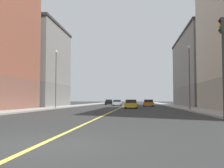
{
  "coord_description": "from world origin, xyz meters",
  "views": [
    {
      "loc": [
        2.65,
        -7.14,
        1.22
      ],
      "look_at": [
        -0.42,
        25.52,
        3.15
      ],
      "focal_mm": 43.52,
      "sensor_mm": 36.0,
      "label": 1
    }
  ],
  "objects_px": {
    "car_silver": "(117,103)",
    "car_red": "(133,102)",
    "car_black": "(109,102)",
    "car_yellow": "(131,104)",
    "street_lamp_left_near": "(189,71)",
    "car_orange": "(149,103)",
    "building_right_midblock": "(28,66)",
    "street_lamp_right_near": "(56,73)",
    "building_left_mid": "(213,70)",
    "traffic_light_left_near": "(223,54)"
  },
  "relations": [
    {
      "from": "car_black",
      "to": "car_red",
      "type": "xyz_separation_m",
      "value": [
        6.05,
        -1.58,
        0.01
      ]
    },
    {
      "from": "car_silver",
      "to": "car_red",
      "type": "relative_size",
      "value": 0.97
    },
    {
      "from": "building_right_midblock",
      "to": "car_silver",
      "type": "xyz_separation_m",
      "value": [
        15.2,
        11.75,
        -6.65
      ]
    },
    {
      "from": "street_lamp_left_near",
      "to": "car_orange",
      "type": "height_order",
      "value": "street_lamp_left_near"
    },
    {
      "from": "street_lamp_left_near",
      "to": "street_lamp_right_near",
      "type": "relative_size",
      "value": 0.93
    },
    {
      "from": "car_black",
      "to": "car_silver",
      "type": "relative_size",
      "value": 1.04
    },
    {
      "from": "building_left_mid",
      "to": "car_red",
      "type": "distance_m",
      "value": 21.71
    },
    {
      "from": "street_lamp_right_near",
      "to": "car_orange",
      "type": "xyz_separation_m",
      "value": [
        13.38,
        15.14,
        -4.29
      ]
    },
    {
      "from": "car_black",
      "to": "car_yellow",
      "type": "distance_m",
      "value": 30.14
    },
    {
      "from": "car_black",
      "to": "building_left_mid",
      "type": "bearing_deg",
      "value": -35.96
    },
    {
      "from": "street_lamp_left_near",
      "to": "car_orange",
      "type": "relative_size",
      "value": 1.84
    },
    {
      "from": "building_right_midblock",
      "to": "car_yellow",
      "type": "relative_size",
      "value": 3.83
    },
    {
      "from": "street_lamp_left_near",
      "to": "traffic_light_left_near",
      "type": "bearing_deg",
      "value": -93.7
    },
    {
      "from": "street_lamp_left_near",
      "to": "car_orange",
      "type": "distance_m",
      "value": 20.68
    },
    {
      "from": "traffic_light_left_near",
      "to": "car_red",
      "type": "distance_m",
      "value": 51.15
    },
    {
      "from": "building_right_midblock",
      "to": "car_black",
      "type": "distance_m",
      "value": 25.74
    },
    {
      "from": "car_orange",
      "to": "building_right_midblock",
      "type": "bearing_deg",
      "value": -167.13
    },
    {
      "from": "street_lamp_left_near",
      "to": "car_orange",
      "type": "bearing_deg",
      "value": 101.14
    },
    {
      "from": "car_orange",
      "to": "car_black",
      "type": "bearing_deg",
      "value": 119.13
    },
    {
      "from": "street_lamp_left_near",
      "to": "street_lamp_right_near",
      "type": "xyz_separation_m",
      "value": [
        -17.31,
        4.78,
        0.3
      ]
    },
    {
      "from": "building_left_mid",
      "to": "building_right_midblock",
      "type": "height_order",
      "value": "building_right_midblock"
    },
    {
      "from": "car_yellow",
      "to": "car_silver",
      "type": "bearing_deg",
      "value": 99.98
    },
    {
      "from": "street_lamp_right_near",
      "to": "car_yellow",
      "type": "relative_size",
      "value": 1.97
    },
    {
      "from": "building_right_midblock",
      "to": "street_lamp_right_near",
      "type": "distance_m",
      "value": 13.33
    },
    {
      "from": "car_red",
      "to": "building_left_mid",
      "type": "bearing_deg",
      "value": -42.23
    },
    {
      "from": "street_lamp_right_near",
      "to": "car_silver",
      "type": "bearing_deg",
      "value": 72.47
    },
    {
      "from": "traffic_light_left_near",
      "to": "street_lamp_right_near",
      "type": "bearing_deg",
      "value": 128.46
    },
    {
      "from": "street_lamp_left_near",
      "to": "car_black",
      "type": "xyz_separation_m",
      "value": [
        -13.18,
        36.53,
        -3.98
      ]
    },
    {
      "from": "street_lamp_left_near",
      "to": "car_yellow",
      "type": "relative_size",
      "value": 1.83
    },
    {
      "from": "street_lamp_left_near",
      "to": "car_yellow",
      "type": "distance_m",
      "value": 10.65
    },
    {
      "from": "car_yellow",
      "to": "car_red",
      "type": "relative_size",
      "value": 0.92
    },
    {
      "from": "street_lamp_right_near",
      "to": "car_silver",
      "type": "relative_size",
      "value": 1.86
    },
    {
      "from": "car_yellow",
      "to": "car_red",
      "type": "bearing_deg",
      "value": 90.43
    },
    {
      "from": "building_right_midblock",
      "to": "car_orange",
      "type": "bearing_deg",
      "value": 12.87
    },
    {
      "from": "building_right_midblock",
      "to": "car_black",
      "type": "height_order",
      "value": "building_right_midblock"
    },
    {
      "from": "street_lamp_right_near",
      "to": "car_yellow",
      "type": "distance_m",
      "value": 11.47
    },
    {
      "from": "building_left_mid",
      "to": "car_silver",
      "type": "relative_size",
      "value": 5.66
    },
    {
      "from": "car_yellow",
      "to": "car_silver",
      "type": "xyz_separation_m",
      "value": [
        -3.46,
        19.67,
        -0.0
      ]
    },
    {
      "from": "traffic_light_left_near",
      "to": "car_silver",
      "type": "bearing_deg",
      "value": 102.44
    },
    {
      "from": "building_left_mid",
      "to": "car_orange",
      "type": "distance_m",
      "value": 13.73
    },
    {
      "from": "car_yellow",
      "to": "street_lamp_right_near",
      "type": "bearing_deg",
      "value": -167.69
    },
    {
      "from": "building_left_mid",
      "to": "car_red",
      "type": "relative_size",
      "value": 5.49
    },
    {
      "from": "car_yellow",
      "to": "car_orange",
      "type": "height_order",
      "value": "car_orange"
    },
    {
      "from": "car_silver",
      "to": "car_red",
      "type": "height_order",
      "value": "car_red"
    },
    {
      "from": "building_right_midblock",
      "to": "car_red",
      "type": "height_order",
      "value": "building_right_midblock"
    },
    {
      "from": "street_lamp_right_near",
      "to": "car_black",
      "type": "relative_size",
      "value": 1.79
    },
    {
      "from": "street_lamp_left_near",
      "to": "building_right_midblock",
      "type": "bearing_deg",
      "value": 149.67
    },
    {
      "from": "traffic_light_left_near",
      "to": "street_lamp_left_near",
      "type": "height_order",
      "value": "street_lamp_left_near"
    },
    {
      "from": "car_black",
      "to": "street_lamp_right_near",
      "type": "bearing_deg",
      "value": -97.41
    },
    {
      "from": "car_black",
      "to": "car_yellow",
      "type": "xyz_separation_m",
      "value": [
        6.26,
        -29.48,
        -0.01
      ]
    }
  ]
}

